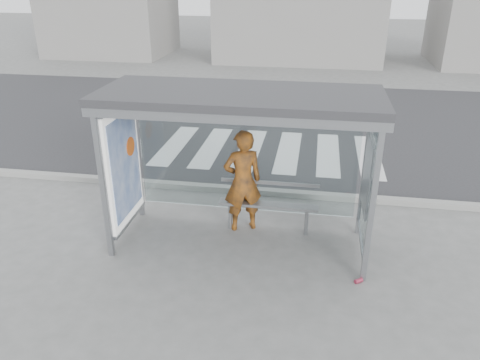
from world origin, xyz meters
name	(u,v)px	position (x,y,z in m)	size (l,w,h in m)	color
ground	(240,243)	(0.00, 0.00, 0.00)	(80.00, 80.00, 0.00)	#5E5E5C
road	(278,122)	(0.00, 7.00, 0.00)	(30.00, 10.00, 0.01)	#28282B
curb	(255,191)	(0.00, 1.95, 0.06)	(30.00, 0.18, 0.12)	gray
crosswalk	(269,150)	(0.00, 4.50, 0.00)	(5.55, 3.00, 0.00)	silver
bus_shelter	(217,130)	(-0.37, 0.06, 1.98)	(4.25, 1.65, 2.62)	gray
building_center	(300,7)	(0.00, 18.00, 2.50)	(8.00, 5.00, 5.00)	gray
person	(243,181)	(-0.04, 0.52, 0.92)	(0.67, 0.44, 1.85)	red
bench	(268,204)	(0.42, 0.50, 0.53)	(1.73, 0.32, 0.90)	slate
soda_can	(359,281)	(1.93, -0.79, 0.03)	(0.07, 0.07, 0.12)	#C53A57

